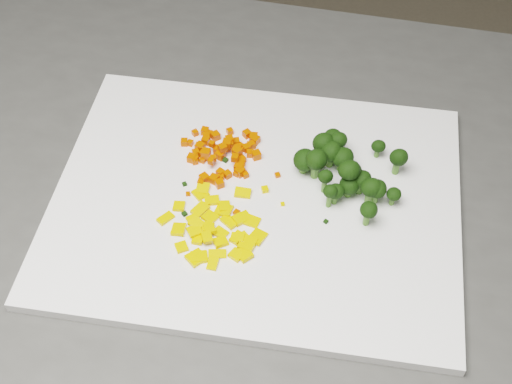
{
  "coord_description": "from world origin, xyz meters",
  "views": [
    {
      "loc": [
        0.32,
        -0.35,
        1.54
      ],
      "look_at": [
        0.32,
        0.16,
        0.92
      ],
      "focal_mm": 50.0,
      "sensor_mm": 36.0,
      "label": 1
    }
  ],
  "objects_px": {
    "broccoli_pile": "(355,169)",
    "pepper_pile": "(216,225)",
    "cutting_board": "(256,201)",
    "counter_block": "(237,376)",
    "carrot_pile": "(221,148)"
  },
  "relations": [
    {
      "from": "carrot_pile",
      "to": "pepper_pile",
      "type": "bearing_deg",
      "value": -90.33
    },
    {
      "from": "counter_block",
      "to": "pepper_pile",
      "type": "bearing_deg",
      "value": -103.68
    },
    {
      "from": "cutting_board",
      "to": "pepper_pile",
      "type": "relative_size",
      "value": 3.88
    },
    {
      "from": "carrot_pile",
      "to": "broccoli_pile",
      "type": "distance_m",
      "value": 0.16
    },
    {
      "from": "counter_block",
      "to": "cutting_board",
      "type": "distance_m",
      "value": 0.46
    },
    {
      "from": "cutting_board",
      "to": "broccoli_pile",
      "type": "bearing_deg",
      "value": 9.97
    },
    {
      "from": "counter_block",
      "to": "carrot_pile",
      "type": "bearing_deg",
      "value": 99.83
    },
    {
      "from": "cutting_board",
      "to": "broccoli_pile",
      "type": "distance_m",
      "value": 0.12
    },
    {
      "from": "counter_block",
      "to": "pepper_pile",
      "type": "xyz_separation_m",
      "value": [
        -0.01,
        -0.05,
        0.47
      ]
    },
    {
      "from": "counter_block",
      "to": "carrot_pile",
      "type": "height_order",
      "value": "carrot_pile"
    },
    {
      "from": "counter_block",
      "to": "pepper_pile",
      "type": "distance_m",
      "value": 0.47
    },
    {
      "from": "counter_block",
      "to": "pepper_pile",
      "type": "height_order",
      "value": "pepper_pile"
    },
    {
      "from": "carrot_pile",
      "to": "broccoli_pile",
      "type": "bearing_deg",
      "value": -15.81
    },
    {
      "from": "broccoli_pile",
      "to": "carrot_pile",
      "type": "bearing_deg",
      "value": 164.19
    },
    {
      "from": "broccoli_pile",
      "to": "pepper_pile",
      "type": "bearing_deg",
      "value": -157.2
    }
  ]
}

